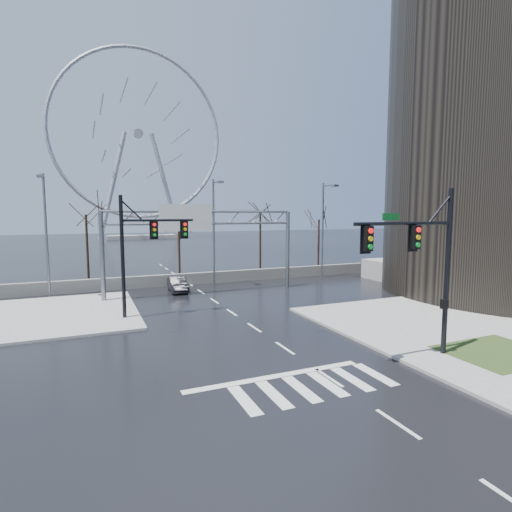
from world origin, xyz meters
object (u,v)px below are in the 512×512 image
sign_gantry (199,233)px  ferris_wheel (138,141)px  signal_mast_near (427,257)px  signal_mast_far (141,245)px  car (178,284)px

sign_gantry → ferris_wheel: ferris_wheel is taller
signal_mast_near → ferris_wheel: ferris_wheel is taller
signal_mast_far → ferris_wheel: size_ratio=0.16×
sign_gantry → ferris_wheel: 82.91m
sign_gantry → car: size_ratio=4.18×
sign_gantry → car: sign_gantry is taller
ferris_wheel → car: bearing=-95.0°
signal_mast_near → ferris_wheel: (-0.14, 99.04, 21.26)m
sign_gantry → car: (-1.45, 2.04, -4.54)m
sign_gantry → signal_mast_near: bearing=-73.8°
signal_mast_far → car: size_ratio=2.05×
ferris_wheel → car: size_ratio=13.01×
signal_mast_near → car: bearing=108.3°
car → signal_mast_far: bearing=-114.1°
signal_mast_far → sign_gantry: size_ratio=0.49×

